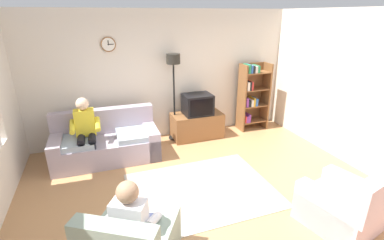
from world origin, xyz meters
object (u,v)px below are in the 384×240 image
at_px(floor_lamp, 174,74).
at_px(armchair_near_bookshelf, 343,207).
at_px(tv, 198,104).
at_px(bookshelf, 251,95).
at_px(person_on_couch, 86,129).
at_px(couch, 106,143).
at_px(person_in_left_armchair, 134,220).
at_px(tv_stand, 197,125).

bearing_deg(floor_lamp, armchair_near_bookshelf, -69.61).
distance_m(tv, bookshelf, 1.39).
bearing_deg(floor_lamp, person_on_couch, -162.86).
bearing_deg(person_on_couch, tv, 10.70).
height_order(couch, floor_lamp, floor_lamp).
relative_size(bookshelf, person_in_left_armchair, 1.39).
xyz_separation_m(couch, armchair_near_bookshelf, (2.72, -2.91, -0.02)).
relative_size(bookshelf, person_on_couch, 1.26).
xyz_separation_m(bookshelf, person_in_left_armchair, (-3.21, -3.04, -0.22)).
distance_m(couch, person_on_couch, 0.51).
bearing_deg(tv_stand, floor_lamp, 168.40).
relative_size(couch, tv_stand, 1.74).
relative_size(armchair_near_bookshelf, person_in_left_armchair, 0.93).
bearing_deg(person_on_couch, person_in_left_armchair, -79.82).
distance_m(floor_lamp, person_in_left_armchair, 3.46).
height_order(floor_lamp, person_on_couch, floor_lamp).
bearing_deg(person_on_couch, couch, 19.07).
relative_size(tv, armchair_near_bookshelf, 0.58).
height_order(tv_stand, armchair_near_bookshelf, armchair_near_bookshelf).
xyz_separation_m(tv_stand, floor_lamp, (-0.48, 0.10, 1.17)).
distance_m(tv_stand, tv, 0.50).
bearing_deg(couch, floor_lamp, 16.72).
distance_m(tv, armchair_near_bookshelf, 3.35).
height_order(tv, armchair_near_bookshelf, tv).
height_order(tv_stand, floor_lamp, floor_lamp).
bearing_deg(bookshelf, tv, -176.05).
xyz_separation_m(tv_stand, person_on_couch, (-2.28, -0.45, 0.42)).
relative_size(tv, person_on_couch, 0.48).
xyz_separation_m(bookshelf, armchair_near_bookshelf, (-0.62, -3.32, -0.53)).
height_order(armchair_near_bookshelf, person_in_left_armchair, person_in_left_armchair).
bearing_deg(tv, tv_stand, 90.00).
bearing_deg(person_in_left_armchair, couch, 92.91).
relative_size(bookshelf, floor_lamp, 0.84).
xyz_separation_m(tv, floor_lamp, (-0.48, 0.12, 0.68)).
bearing_deg(tv_stand, couch, -170.03).
relative_size(tv_stand, floor_lamp, 0.59).
bearing_deg(tv, armchair_near_bookshelf, -76.70).
xyz_separation_m(couch, person_on_couch, (-0.32, -0.11, 0.39)).
height_order(floor_lamp, armchair_near_bookshelf, floor_lamp).
bearing_deg(person_in_left_armchair, floor_lamp, 66.39).
bearing_deg(person_on_couch, armchair_near_bookshelf, -42.63).
xyz_separation_m(tv, person_in_left_armchair, (-1.83, -2.95, -0.17)).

